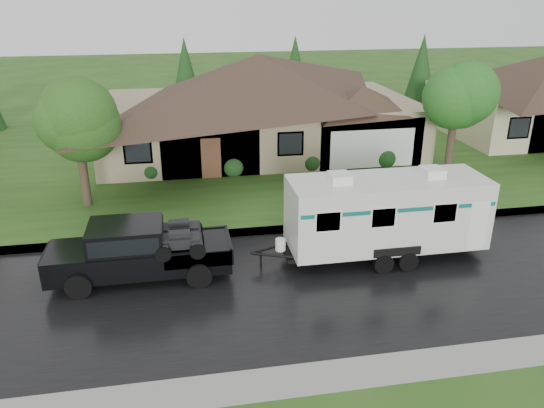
# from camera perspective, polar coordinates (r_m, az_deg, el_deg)

# --- Properties ---
(ground) EXTENTS (140.00, 140.00, 0.00)m
(ground) POSITION_cam_1_polar(r_m,az_deg,el_deg) (19.56, -0.85, -5.89)
(ground) COLOR #264C17
(ground) RESTS_ON ground
(road) EXTENTS (140.00, 8.00, 0.01)m
(road) POSITION_cam_1_polar(r_m,az_deg,el_deg) (17.84, 0.22, -8.84)
(road) COLOR black
(road) RESTS_ON ground
(curb) EXTENTS (140.00, 0.50, 0.15)m
(curb) POSITION_cam_1_polar(r_m,az_deg,el_deg) (21.52, -1.84, -2.95)
(curb) COLOR gray
(curb) RESTS_ON ground
(lawn) EXTENTS (140.00, 26.00, 0.15)m
(lawn) POSITION_cam_1_polar(r_m,az_deg,el_deg) (33.44, -5.11, 6.17)
(lawn) COLOR #264C17
(lawn) RESTS_ON ground
(house_main) EXTENTS (19.44, 10.80, 6.90)m
(house_main) POSITION_cam_1_polar(r_m,az_deg,el_deg) (31.80, -0.91, 11.93)
(house_main) COLOR gray
(house_main) RESTS_ON lawn
(tree_left_green) EXTENTS (3.32, 3.32, 5.50)m
(tree_left_green) POSITION_cam_1_polar(r_m,az_deg,el_deg) (24.29, -20.30, 8.31)
(tree_left_green) COLOR #382B1E
(tree_left_green) RESTS_ON lawn
(tree_right_green) EXTENTS (3.46, 3.46, 5.72)m
(tree_right_green) POSITION_cam_1_polar(r_m,az_deg,el_deg) (28.57, 19.23, 10.66)
(tree_right_green) COLOR #382B1E
(tree_right_green) RESTS_ON lawn
(shrub_row) EXTENTS (13.60, 1.00, 1.00)m
(shrub_row) POSITION_cam_1_polar(r_m,az_deg,el_deg) (28.11, 0.05, 4.40)
(shrub_row) COLOR #143814
(shrub_row) RESTS_ON lawn
(pickup_truck) EXTENTS (6.02, 2.29, 2.01)m
(pickup_truck) POSITION_cam_1_polar(r_m,az_deg,el_deg) (18.44, -14.39, -4.71)
(pickup_truck) COLOR black
(pickup_truck) RESTS_ON ground
(travel_trailer) EXTENTS (7.43, 2.61, 3.33)m
(travel_trailer) POSITION_cam_1_polar(r_m,az_deg,el_deg) (19.44, 12.18, -0.84)
(travel_trailer) COLOR silver
(travel_trailer) RESTS_ON ground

